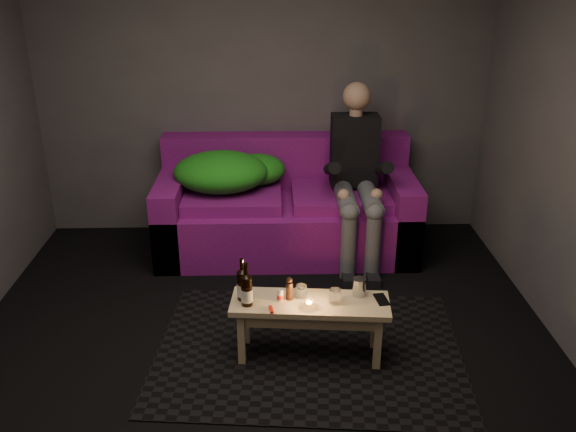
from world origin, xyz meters
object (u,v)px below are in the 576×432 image
Objects in this scene: beer_bottle_b at (247,290)px; beer_bottle_a at (243,284)px; sofa at (286,210)px; person at (356,172)px; coffee_table at (310,311)px; steel_cup at (359,287)px.

beer_bottle_a is at bearing 112.63° from beer_bottle_b.
beer_bottle_a is (-0.31, -1.60, 0.17)m from sofa.
person is 1.74m from beer_bottle_b.
person is 1.43× the size of coffee_table.
coffee_table is 0.46m from beer_bottle_a.
steel_cup is (-0.15, -1.39, -0.29)m from person.
beer_bottle_b reaches higher than steel_cup.
person is at bearing 83.87° from steel_cup.
beer_bottle_b is 2.46× the size of steel_cup.
beer_bottle_b is (-0.40, -0.03, 0.18)m from coffee_table.
steel_cup is (0.32, 0.07, 0.13)m from coffee_table.
beer_bottle_b is at bearing -172.09° from steel_cup.
sofa is at bearing 93.84° from coffee_table.
steel_cup is (0.74, 0.03, -0.05)m from beer_bottle_a.
sofa is 1.63m from steel_cup.
beer_bottle_b is (0.03, -0.07, 0.00)m from beer_bottle_a.
sofa is at bearing 78.91° from beer_bottle_a.
sofa is 7.67× the size of beer_bottle_a.
steel_cup is at bearing -96.13° from person.
person is at bearing 72.26° from coffee_table.
person reaches higher than sofa.
sofa is 0.74m from person.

